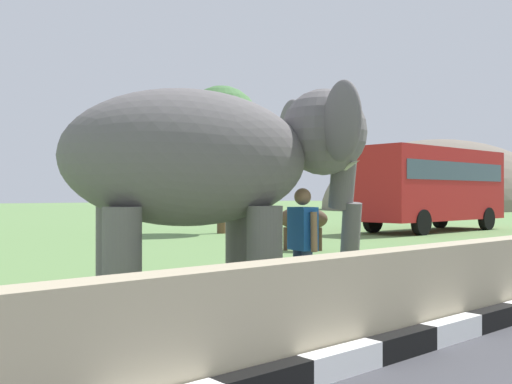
% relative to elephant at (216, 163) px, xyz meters
% --- Properties ---
extents(barrier_parapet, '(28.00, 0.36, 1.00)m').
position_rel_elephant_xyz_m(barrier_parapet, '(0.40, -2.26, -1.47)').
color(barrier_parapet, tan).
rests_on(barrier_parapet, ground_plane).
extents(elephant, '(4.05, 3.15, 2.99)m').
position_rel_elephant_xyz_m(elephant, '(0.00, 0.00, 0.00)').
color(elephant, '#625D5E').
rests_on(elephant, ground_plane).
extents(person_handler, '(0.31, 0.66, 1.66)m').
position_rel_elephant_xyz_m(person_handler, '(1.21, -0.35, -1.04)').
color(person_handler, navy).
rests_on(person_handler, ground_plane).
extents(bus_red, '(8.13, 2.65, 3.50)m').
position_rel_elephant_xyz_m(bus_red, '(17.83, 8.10, 0.11)').
color(bus_red, '#B21E1E').
rests_on(bus_red, ground_plane).
extents(cow_near, '(1.05, 1.92, 1.23)m').
position_rel_elephant_xyz_m(cow_near, '(7.33, 5.66, -1.10)').
color(cow_near, '#473323').
rests_on(cow_near, ground_plane).
extents(tree_distant, '(3.14, 3.14, 5.98)m').
position_rel_elephant_xyz_m(tree_distant, '(10.16, 12.93, 2.41)').
color(tree_distant, brown).
rests_on(tree_distant, ground_plane).
extents(hill_east, '(29.04, 23.23, 15.20)m').
position_rel_elephant_xyz_m(hill_east, '(53.40, 29.33, -1.97)').
color(hill_east, '#73685B').
rests_on(hill_east, ground_plane).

